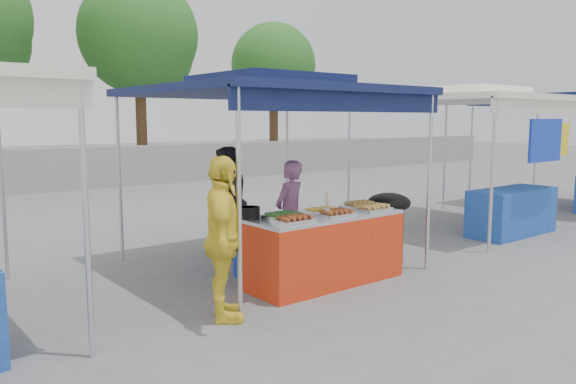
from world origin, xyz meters
TOP-DOWN VIEW (x-y plane):
  - ground_plane at (0.00, 0.00)m, footprint 80.00×80.00m
  - back_wall at (0.00, 11.00)m, footprint 40.00×0.25m
  - main_canopy at (0.00, 0.97)m, footprint 3.20×3.20m
  - neighbor_stall_right at (4.50, 0.57)m, footprint 3.20×3.20m
  - tree_2 at (3.66, 12.94)m, footprint 3.91×3.91m
  - tree_3 at (9.61, 13.39)m, footprint 3.48×3.41m
  - vendor_table at (0.00, -0.10)m, footprint 2.00×0.80m
  - food_tray_fl at (-0.66, -0.34)m, footprint 0.42×0.30m
  - food_tray_fm at (-0.03, -0.33)m, footprint 0.42×0.30m
  - food_tray_fr at (0.60, -0.34)m, footprint 0.42×0.30m
  - food_tray_bl at (-0.59, -0.05)m, footprint 0.42×0.30m
  - food_tray_bm at (0.03, -0.01)m, footprint 0.42×0.30m
  - food_tray_br at (0.66, -0.04)m, footprint 0.42×0.30m
  - cooking_pot at (-0.87, 0.22)m, footprint 0.23×0.23m
  - skewer_cup at (-0.14, -0.29)m, footprint 0.09×0.09m
  - wok_burner at (1.30, 0.01)m, footprint 0.59×0.59m
  - crate_left at (-0.45, 0.62)m, footprint 0.55×0.38m
  - crate_right at (0.33, 0.53)m, footprint 0.52×0.36m
  - crate_stacked at (0.33, 0.53)m, footprint 0.51×0.36m
  - vendor_woman at (0.12, 0.72)m, footprint 0.61×0.49m
  - helper_man at (-0.23, 1.74)m, footprint 0.98×0.92m
  - customer_person at (-1.66, -0.44)m, footprint 0.84×1.04m

SIDE VIEW (x-z plane):
  - ground_plane at x=0.00m, z-range 0.00..0.00m
  - crate_right at x=0.33m, z-range 0.00..0.31m
  - crate_left at x=-0.45m, z-range 0.00..0.33m
  - vendor_table at x=0.00m, z-range 0.00..0.85m
  - crate_stacked at x=0.33m, z-range 0.31..0.62m
  - wok_burner at x=1.30m, z-range 0.09..1.09m
  - back_wall at x=0.00m, z-range 0.00..1.20m
  - vendor_woman at x=0.12m, z-range 0.00..1.45m
  - helper_man at x=-0.23m, z-range 0.00..1.61m
  - customer_person at x=-1.66m, z-range 0.00..1.65m
  - food_tray_fl at x=-0.66m, z-range 0.85..0.92m
  - food_tray_fm at x=-0.03m, z-range 0.85..0.92m
  - food_tray_fr at x=0.60m, z-range 0.85..0.92m
  - food_tray_bl at x=-0.59m, z-range 0.85..0.92m
  - food_tray_bm at x=0.03m, z-range 0.85..0.92m
  - food_tray_br at x=0.66m, z-range 0.85..0.92m
  - skewer_cup at x=-0.14m, z-range 0.85..0.96m
  - cooking_pot at x=-0.87m, z-range 0.85..0.99m
  - neighbor_stall_right at x=4.50m, z-range 0.32..2.89m
  - main_canopy at x=0.00m, z-range 1.08..3.65m
  - tree_3 at x=9.61m, z-range 1.07..6.93m
  - tree_2 at x=3.66m, z-range 1.24..7.95m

